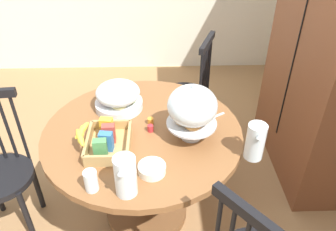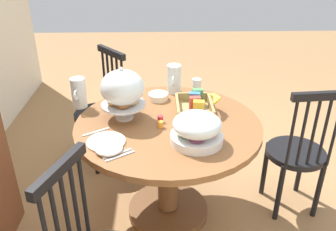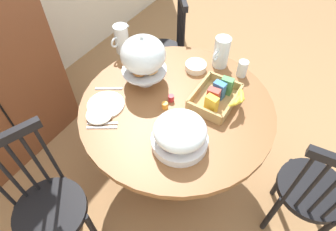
{
  "view_description": "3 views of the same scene",
  "coord_description": "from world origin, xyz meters",
  "views": [
    {
      "loc": [
        1.41,
        0.29,
        1.95
      ],
      "look_at": [
        -0.15,
        0.34,
        0.84
      ],
      "focal_mm": 36.04,
      "sensor_mm": 36.0,
      "label": 1
    },
    {
      "loc": [
        -2.1,
        0.24,
        1.81
      ],
      "look_at": [
        -0.15,
        0.19,
        0.79
      ],
      "focal_mm": 38.19,
      "sensor_mm": 36.0,
      "label": 2
    },
    {
      "loc": [
        -1.15,
        -0.37,
        1.98
      ],
      "look_at": [
        -0.25,
        0.19,
        0.74
      ],
      "focal_mm": 30.25,
      "sensor_mm": 36.0,
      "label": 3
    }
  ],
  "objects": [
    {
      "name": "jam_jar_apricot",
      "position": [
        -0.21,
        0.23,
        0.76
      ],
      "size": [
        0.04,
        0.04,
        0.04
      ],
      "primitive_type": "cylinder",
      "color": "orange",
      "rests_on": "dining_table"
    },
    {
      "name": "windsor_chair_near_window",
      "position": [
        -0.1,
        -0.69,
        0.45
      ],
      "size": [
        0.4,
        0.4,
        0.97
      ],
      "color": "black",
      "rests_on": "ground_plane"
    },
    {
      "name": "jam_jar_strawberry",
      "position": [
        -0.14,
        0.23,
        0.76
      ],
      "size": [
        0.04,
        0.04,
        0.04
      ],
      "primitive_type": "cylinder",
      "color": "#B7282D",
      "rests_on": "dining_table"
    },
    {
      "name": "dinner_fork",
      "position": [
        -0.52,
        0.45,
        0.74
      ],
      "size": [
        0.1,
        0.15,
        0.01
      ],
      "primitive_type": "cube",
      "rotation": [
        0.0,
        0.0,
        8.42
      ],
      "color": "silver",
      "rests_on": "dining_table"
    },
    {
      "name": "cereal_basket",
      "position": [
        -0.0,
        -0.01,
        0.79
      ],
      "size": [
        0.32,
        0.3,
        0.12
      ],
      "color": "tan",
      "rests_on": "dining_table"
    },
    {
      "name": "drinking_glass",
      "position": [
        0.3,
        -0.04,
        0.8
      ],
      "size": [
        0.06,
        0.06,
        0.11
      ],
      "primitive_type": "cylinder",
      "color": "silver",
      "rests_on": "dining_table"
    },
    {
      "name": "china_plate_large",
      "position": [
        -0.37,
        0.54,
        0.75
      ],
      "size": [
        0.22,
        0.22,
        0.01
      ],
      "primitive_type": "cylinder",
      "color": "white",
      "rests_on": "dining_table"
    },
    {
      "name": "windsor_chair_facing_door",
      "position": [
        -0.96,
        0.53,
        0.45
      ],
      "size": [
        0.43,
        0.43,
        0.97
      ],
      "color": "black",
      "rests_on": "ground_plane"
    },
    {
      "name": "pastry_stand_with_dome",
      "position": [
        -0.08,
        0.47,
        0.94
      ],
      "size": [
        0.28,
        0.28,
        0.34
      ],
      "color": "silver",
      "rests_on": "dining_table"
    },
    {
      "name": "soup_spoon",
      "position": [
        -0.26,
        0.62,
        0.74
      ],
      "size": [
        0.1,
        0.15,
        0.01
      ],
      "primitive_type": "cube",
      "rotation": [
        0.0,
        0.0,
        8.42
      ],
      "color": "silver",
      "rests_on": "dining_table"
    },
    {
      "name": "china_plate_small",
      "position": [
        -0.46,
        0.52,
        0.76
      ],
      "size": [
        0.15,
        0.15,
        0.01
      ],
      "primitive_type": "cylinder",
      "color": "white",
      "rests_on": "china_plate_large"
    },
    {
      "name": "fruit_platter_covered",
      "position": [
        -0.38,
        0.03,
        0.83
      ],
      "size": [
        0.3,
        0.3,
        0.18
      ],
      "color": "silver",
      "rests_on": "dining_table"
    },
    {
      "name": "cereal_bowl",
      "position": [
        0.2,
        0.25,
        0.76
      ],
      "size": [
        0.14,
        0.14,
        0.04
      ],
      "primitive_type": "cylinder",
      "color": "white",
      "rests_on": "dining_table"
    },
    {
      "name": "table_knife",
      "position": [
        -0.49,
        0.47,
        0.74
      ],
      "size": [
        0.1,
        0.15,
        0.01
      ],
      "primitive_type": "cube",
      "rotation": [
        0.0,
        0.0,
        8.42
      ],
      "color": "silver",
      "rests_on": "dining_table"
    },
    {
      "name": "milk_pitcher",
      "position": [
        0.1,
        0.78,
        0.83
      ],
      "size": [
        0.18,
        0.1,
        0.2
      ],
      "color": "silver",
      "rests_on": "dining_table"
    },
    {
      "name": "dining_table",
      "position": [
        -0.15,
        0.19,
        0.52
      ],
      "size": [
        1.17,
        1.17,
        0.74
      ],
      "color": "brown",
      "rests_on": "ground_plane"
    },
    {
      "name": "orange_juice_pitcher",
      "position": [
        0.32,
        0.13,
        0.84
      ],
      "size": [
        0.19,
        0.1,
        0.21
      ],
      "color": "silver",
      "rests_on": "dining_table"
    },
    {
      "name": "ground_plane",
      "position": [
        0.0,
        0.0,
        0.0
      ],
      "size": [
        10.0,
        10.0,
        0.0
      ],
      "primitive_type": "plane",
      "color": "#997047"
    }
  ]
}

